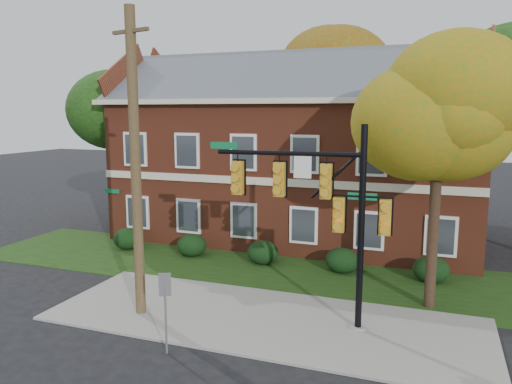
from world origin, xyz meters
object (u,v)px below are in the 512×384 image
(apartment_building, at_px, (296,144))
(hedge_right, at_px, (342,260))
(hedge_far_right, at_px, (431,270))
(tree_near_right, at_px, (448,111))
(traffic_signal, at_px, (324,204))
(hedge_far_left, at_px, (128,239))
(tree_left_rear, at_px, (125,111))
(utility_pole, at_px, (135,165))
(hedge_center, at_px, (263,252))
(hedge_left, at_px, (192,245))
(tree_far_rear, at_px, (350,77))
(sign_post, at_px, (165,299))

(apartment_building, height_order, hedge_right, apartment_building)
(hedge_far_right, height_order, tree_near_right, tree_near_right)
(apartment_building, xyz_separation_m, traffic_signal, (3.86, -10.73, -1.08))
(hedge_right, relative_size, traffic_signal, 0.22)
(tree_near_right, bearing_deg, hedge_far_left, 168.73)
(tree_near_right, xyz_separation_m, tree_left_rear, (-16.95, 6.97, 0.01))
(hedge_right, distance_m, utility_pole, 9.67)
(hedge_center, bearing_deg, apartment_building, 90.00)
(hedge_right, xyz_separation_m, hedge_far_right, (3.50, 0.00, 0.00))
(hedge_left, bearing_deg, tree_near_right, -14.81)
(hedge_right, relative_size, hedge_far_right, 1.00)
(apartment_building, height_order, hedge_center, apartment_building)
(hedge_far_left, distance_m, hedge_left, 3.50)
(hedge_far_right, distance_m, tree_left_rear, 18.30)
(tree_left_rear, height_order, utility_pole, utility_pole)
(tree_far_rear, bearing_deg, traffic_signal, -82.28)
(hedge_right, bearing_deg, hedge_far_right, 0.00)
(tree_near_right, bearing_deg, hedge_far_right, 94.52)
(tree_left_rear, relative_size, sign_post, 3.83)
(hedge_far_left, bearing_deg, tree_far_rear, 57.50)
(hedge_right, distance_m, traffic_signal, 6.45)
(hedge_center, height_order, tree_left_rear, tree_left_rear)
(sign_post, bearing_deg, tree_left_rear, 103.91)
(tree_far_rear, distance_m, utility_pole, 20.36)
(traffic_signal, distance_m, sign_post, 5.39)
(apartment_building, relative_size, sign_post, 8.11)
(apartment_building, height_order, tree_far_rear, tree_far_rear)
(hedge_far_left, distance_m, hedge_far_right, 14.00)
(tree_near_right, xyz_separation_m, utility_pole, (-9.18, -3.78, -1.68))
(tree_near_right, distance_m, tree_far_rear, 17.12)
(hedge_far_left, relative_size, tree_left_rear, 0.16)
(apartment_building, relative_size, tree_left_rear, 2.12)
(apartment_building, distance_m, sign_post, 14.37)
(hedge_center, relative_size, tree_far_rear, 0.12)
(hedge_far_right, bearing_deg, tree_left_rear, 166.11)
(hedge_center, bearing_deg, utility_pole, -106.49)
(hedge_center, height_order, utility_pole, utility_pole)
(hedge_far_right, height_order, traffic_signal, traffic_signal)
(tree_left_rear, bearing_deg, hedge_center, -23.04)
(hedge_far_left, bearing_deg, hedge_far_right, 0.00)
(hedge_center, relative_size, tree_left_rear, 0.16)
(apartment_building, relative_size, hedge_far_right, 13.43)
(hedge_left, height_order, hedge_right, same)
(sign_post, bearing_deg, hedge_right, 45.48)
(tree_far_rear, bearing_deg, hedge_far_left, -122.50)
(apartment_building, distance_m, hedge_left, 7.73)
(tree_far_rear, bearing_deg, sign_post, -92.95)
(hedge_center, distance_m, sign_post, 8.77)
(tree_far_rear, distance_m, sign_post, 23.00)
(hedge_far_right, bearing_deg, utility_pole, -143.55)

